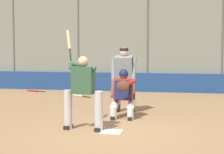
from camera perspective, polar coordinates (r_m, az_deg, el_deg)
ground_plane at (r=7.74m, az=-0.09°, el=-8.37°), size 160.00×160.00×0.00m
home_plate_marker at (r=7.74m, az=-0.09°, el=-8.32°), size 0.43×0.43×0.01m
backstop_fence at (r=14.78m, az=5.46°, el=5.96°), size 17.01×0.08×4.04m
padding_wall at (r=14.74m, az=5.37°, el=-0.83°), size 16.59×0.18×0.73m
bleachers_beyond at (r=17.54m, az=0.61°, el=0.42°), size 11.85×2.50×1.48m
batter_at_plate at (r=7.82m, az=-4.47°, el=-1.98°), size 0.95×0.69×2.11m
catcher_behind_plate at (r=9.10m, az=1.71°, el=-2.47°), size 0.63×0.73×1.20m
umpire_home at (r=9.97m, az=1.85°, el=-0.09°), size 0.70×0.44×1.72m
spare_bat_near_backstop at (r=13.26m, az=-5.00°, el=-2.86°), size 0.77×0.51×0.07m
spare_bat_by_padding at (r=12.00m, az=2.73°, el=-3.62°), size 0.19×0.87×0.07m
spare_bat_first_base_side at (r=15.03m, az=-11.84°, el=-2.08°), size 0.85×0.32×0.07m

